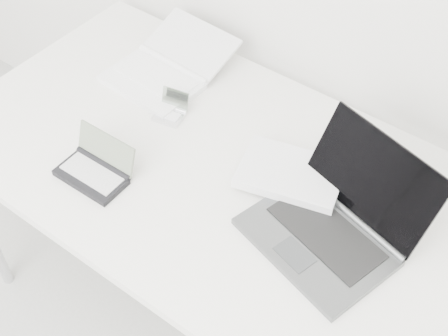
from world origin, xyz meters
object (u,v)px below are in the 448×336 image
Objects in this scene: desk at (243,192)px; netbook_open_white at (164,71)px; laptop_large at (317,205)px; palmtop_charcoal at (96,170)px.

netbook_open_white reaches higher than desk.
laptop_large is 2.81× the size of palmtop_charcoal.
laptop_large is at bearing 22.84° from palmtop_charcoal.
palmtop_charcoal reaches higher than netbook_open_white.
netbook_open_white is (-0.62, 0.17, -0.01)m from laptop_large.
netbook_open_white is at bearing 105.44° from palmtop_charcoal.
laptop_large reaches higher than netbook_open_white.
desk is 3.17× the size of laptop_large.
palmtop_charcoal reaches higher than desk.
netbook_open_white is at bearing 179.20° from laptop_large.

